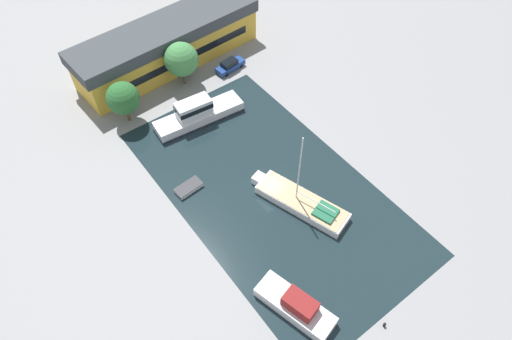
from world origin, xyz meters
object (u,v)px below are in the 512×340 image
quay_tree_by_water (123,98)px  parked_car (230,65)px  quay_tree_near_building (181,59)px  cabin_boat (296,306)px  warehouse_building (168,44)px  small_dinghy (189,188)px  motor_cruiser (197,113)px  sailboat_moored (301,202)px

quay_tree_by_water → parked_car: 17.90m
quay_tree_near_building → cabin_boat: size_ratio=0.77×
parked_car → cabin_boat: size_ratio=0.56×
warehouse_building → quay_tree_by_water: warehouse_building is taller
small_dinghy → cabin_boat: (0.55, -19.70, 0.73)m
parked_car → cabin_boat: 39.24m
quay_tree_near_building → parked_car: bearing=-11.7°
cabin_boat → motor_cruiser: bearing=62.1°
warehouse_building → small_dinghy: 25.58m
motor_cruiser → warehouse_building: bearing=-9.2°
quay_tree_by_water → quay_tree_near_building: bearing=11.0°
warehouse_building → small_dinghy: size_ratio=8.51×
sailboat_moored → cabin_boat: size_ratio=1.43×
quay_tree_near_building → small_dinghy: size_ratio=1.95×
warehouse_building → sailboat_moored: 33.22m
sailboat_moored → warehouse_building: bearing=69.8°
parked_car → cabin_boat: bearing=-32.6°
sailboat_moored → small_dinghy: size_ratio=3.62×
warehouse_building → quay_tree_by_water: size_ratio=4.75×
warehouse_building → motor_cruiser: 14.12m
small_dinghy → parked_car: bearing=128.0°
quay_tree_near_building → parked_car: size_ratio=1.38×
small_dinghy → cabin_boat: cabin_boat is taller
cabin_boat → sailboat_moored: bearing=32.4°
quay_tree_near_building → sailboat_moored: (-0.60, -27.44, -3.75)m
parked_car → small_dinghy: parked_car is taller
quay_tree_by_water → small_dinghy: size_ratio=1.79×
sailboat_moored → quay_tree_by_water: bearing=93.3°
warehouse_building → quay_tree_by_water: bearing=-149.0°
quay_tree_near_building → quay_tree_by_water: quay_tree_near_building is taller
sailboat_moored → motor_cruiser: sailboat_moored is taller
quay_tree_near_building → motor_cruiser: 8.86m
quay_tree_near_building → motor_cruiser: quay_tree_near_building is taller
small_dinghy → cabin_boat: 19.72m
quay_tree_by_water → parked_car: quay_tree_by_water is taller
quay_tree_near_building → parked_car: quay_tree_near_building is taller
quay_tree_by_water → motor_cruiser: size_ratio=0.49×
quay_tree_near_building → motor_cruiser: (-2.65, -7.87, -3.09)m
sailboat_moored → parked_car: bearing=55.4°
parked_car → cabin_boat: (-16.78, -35.47, 0.17)m
quay_tree_by_water → sailboat_moored: bearing=-69.1°
warehouse_building → sailboat_moored: sailboat_moored is taller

